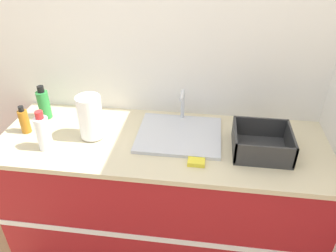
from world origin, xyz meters
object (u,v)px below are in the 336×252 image
at_px(sink, 179,133).
at_px(dish_rack, 261,144).
at_px(paper_towel_roll, 90,117).
at_px(bottle_white_spray, 43,132).
at_px(bottle_green, 44,104).
at_px(bottle_amber, 24,121).

xyz_separation_m(sink, dish_rack, (0.46, -0.10, 0.03)).
relative_size(paper_towel_roll, dish_rack, 0.85).
xyz_separation_m(dish_rack, bottle_white_spray, (-1.19, -0.13, 0.06)).
bearing_deg(dish_rack, bottle_green, 171.87).
xyz_separation_m(paper_towel_roll, bottle_amber, (-0.41, -0.00, -0.06)).
bearing_deg(bottle_green, bottle_amber, -103.13).
height_order(sink, bottle_white_spray, bottle_white_spray).
relative_size(paper_towel_roll, bottle_amber, 1.50).
height_order(bottle_amber, bottle_white_spray, bottle_white_spray).
bearing_deg(dish_rack, bottle_white_spray, -173.78).
xyz_separation_m(paper_towel_roll, dish_rack, (0.96, -0.01, -0.09)).
distance_m(paper_towel_roll, dish_rack, 0.97).
relative_size(sink, paper_towel_roll, 1.87).
distance_m(bottle_green, bottle_amber, 0.18).
bearing_deg(dish_rack, bottle_amber, 179.51).
bearing_deg(sink, bottle_green, 173.76).
relative_size(sink, dish_rack, 1.58).
height_order(sink, bottle_amber, sink).
relative_size(bottle_green, bottle_white_spray, 0.94).
relative_size(dish_rack, bottle_green, 1.40).
distance_m(dish_rack, bottle_green, 1.35).
xyz_separation_m(bottle_green, bottle_white_spray, (0.15, -0.32, 0.01)).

